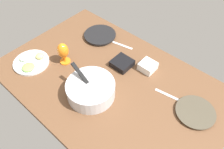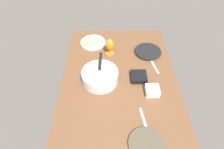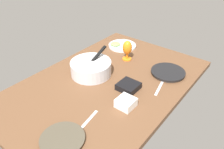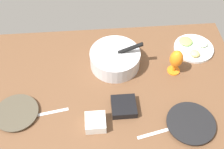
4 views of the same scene
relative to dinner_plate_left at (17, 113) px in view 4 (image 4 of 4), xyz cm
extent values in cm
cube|color=brown|center=(57.16, 16.23, -3.02)|extent=(160.00, 104.00, 4.00)
cylinder|color=beige|center=(0.00, 0.00, -0.41)|extent=(22.95, 22.95, 1.23)
cylinder|color=#494233|center=(0.00, 0.00, 0.58)|extent=(24.94, 24.94, 0.74)
cylinder|color=#4C4C51|center=(96.77, -14.86, -0.18)|extent=(24.84, 24.84, 1.68)
cylinder|color=black|center=(96.77, -14.86, 1.16)|extent=(27.00, 27.00, 1.01)
cylinder|color=silver|center=(59.00, 33.12, 4.43)|extent=(31.96, 31.96, 10.91)
cylinder|color=white|center=(59.00, 33.12, 7.71)|extent=(28.77, 28.77, 1.96)
cube|color=black|center=(64.60, 33.12, 11.25)|extent=(23.26, 4.36, 13.06)
cylinder|color=silver|center=(113.82, 42.64, -0.12)|extent=(26.64, 26.64, 1.80)
ellipsoid|color=beige|center=(119.87, 44.46, 2.09)|extent=(7.08, 7.08, 2.63)
ellipsoid|color=#8CC659|center=(109.26, 47.82, 1.94)|extent=(9.28, 9.28, 2.33)
ellipsoid|color=#F9E072|center=(112.06, 35.24, 2.60)|extent=(6.38, 6.38, 3.64)
cylinder|color=orange|center=(95.88, 24.47, -0.52)|extent=(8.00, 8.00, 1.00)
cylinder|color=orange|center=(95.88, 24.47, 2.16)|extent=(2.00, 2.00, 4.36)
ellipsoid|color=orange|center=(95.88, 24.47, 10.48)|extent=(8.23, 8.23, 12.28)
cube|color=black|center=(61.05, -1.36, 1.24)|extent=(14.13, 14.13, 4.53)
cube|color=tan|center=(61.05, -1.36, 2.69)|extent=(11.59, 11.59, 1.45)
cube|color=white|center=(44.47, -10.85, 1.93)|extent=(11.22, 11.22, 5.90)
cube|color=#F9E072|center=(44.47, -10.85, 3.82)|extent=(9.20, 9.20, 1.89)
cube|color=silver|center=(20.31, -0.54, -0.72)|extent=(18.06, 4.67, 0.60)
cube|color=silver|center=(75.20, -18.75, -0.72)|extent=(17.97, 5.60, 0.60)
camera|label=1|loc=(-9.34, 89.22, 119.32)|focal=35.32mm
camera|label=2|loc=(-54.59, 24.18, 126.74)|focal=30.59mm
camera|label=3|loc=(-48.00, -72.62, 97.22)|focal=35.93mm
camera|label=4|loc=(47.09, -90.44, 139.13)|focal=45.88mm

